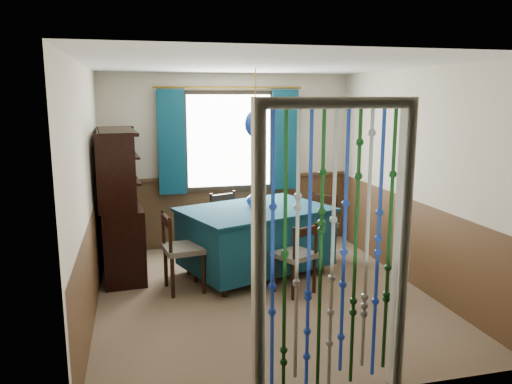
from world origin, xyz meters
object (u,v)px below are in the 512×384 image
object	(u,v)px
chair_near	(297,256)
pendant_lamp	(255,124)
vase_table	(255,199)
sideboard	(120,224)
chair_far	(229,224)
chair_right	(318,225)
vase_sideboard	(124,190)
bowl_shelf	(122,176)
dining_table	(255,236)
chair_left	(181,249)

from	to	relation	value
chair_near	pendant_lamp	world-z (taller)	pendant_lamp
pendant_lamp	vase_table	bearing A→B (deg)	81.78
chair_near	sideboard	distance (m)	2.27
chair_far	chair_right	bearing A→B (deg)	139.99
vase_table	vase_sideboard	size ratio (longest dim) A/B	0.97
chair_near	chair_far	world-z (taller)	chair_far
chair_right	bowl_shelf	size ratio (longest dim) A/B	4.04
dining_table	chair_right	distance (m)	0.97
chair_near	bowl_shelf	bearing A→B (deg)	126.72
sideboard	vase_sideboard	distance (m)	0.45
bowl_shelf	vase_sideboard	distance (m)	0.51
chair_right	vase_sideboard	distance (m)	2.58
chair_near	chair_right	distance (m)	1.21
chair_left	dining_table	bearing A→B (deg)	102.59
chair_left	vase_sideboard	distance (m)	1.32
chair_far	pendant_lamp	bearing A→B (deg)	86.42
vase_table	bowl_shelf	world-z (taller)	bowl_shelf
bowl_shelf	vase_sideboard	xyz separation A→B (m)	(0.00, 0.44, -0.25)
pendant_lamp	bowl_shelf	distance (m)	1.70
sideboard	vase_sideboard	size ratio (longest dim) A/B	8.56
chair_near	pendant_lamp	distance (m)	1.63
vase_sideboard	sideboard	bearing A→B (deg)	-104.32
chair_right	chair_left	bearing A→B (deg)	72.90
sideboard	bowl_shelf	xyz separation A→B (m)	(0.06, -0.21, 0.63)
chair_far	chair_near	bearing A→B (deg)	88.96
chair_left	vase_table	bearing A→B (deg)	106.75
dining_table	chair_far	bearing A→B (deg)	86.68
chair_right	pendant_lamp	size ratio (longest dim) A/B	1.12
vase_sideboard	chair_right	bearing A→B (deg)	-9.39
chair_near	bowl_shelf	size ratio (longest dim) A/B	3.65
dining_table	chair_left	world-z (taller)	chair_left
chair_near	chair_right	xyz separation A→B (m)	(0.64, 1.03, 0.04)
chair_far	pendant_lamp	xyz separation A→B (m)	(0.21, -0.70, 1.38)
dining_table	chair_near	distance (m)	0.79
vase_table	dining_table	bearing A→B (deg)	-98.22
chair_right	bowl_shelf	distance (m)	2.61
chair_near	vase_sideboard	size ratio (longest dim) A/B	3.92
chair_near	bowl_shelf	xyz separation A→B (m)	(-1.86, 1.00, 0.81)
chair_near	chair_far	xyz separation A→B (m)	(-0.50, 1.44, 0.04)
dining_table	pendant_lamp	size ratio (longest dim) A/B	2.50
chair_right	bowl_shelf	xyz separation A→B (m)	(-2.49, -0.03, 0.77)
chair_left	pendant_lamp	distance (m)	1.71
chair_near	chair_left	xyz separation A→B (m)	(-1.24, 0.39, 0.05)
chair_right	vase_table	distance (m)	1.04
dining_table	bowl_shelf	world-z (taller)	bowl_shelf
sideboard	vase_table	size ratio (longest dim) A/B	8.87
chair_near	vase_table	world-z (taller)	vase_table
vase_table	bowl_shelf	distance (m)	1.62
chair_near	pendant_lamp	size ratio (longest dim) A/B	1.01
pendant_lamp	vase_table	size ratio (longest dim) A/B	4.02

